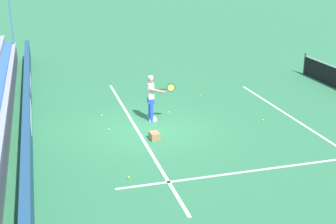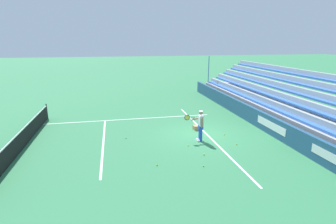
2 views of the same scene
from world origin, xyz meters
The scene contains 15 objects.
ground_plane centered at (0.00, 0.00, 0.00)m, with size 160.00×160.00×0.00m, color #337A4C.
court_baseline_white centered at (0.00, -0.50, 0.00)m, with size 12.00×0.10×0.01m, color white.
court_sideline_white centered at (4.11, 4.00, 0.00)m, with size 0.10×12.00×0.01m, color white.
court_service_line_white centered at (0.00, 5.50, 0.00)m, with size 8.22×0.10×0.01m, color white.
back_wall_sponsor_board centered at (-0.01, -4.23, 0.55)m, with size 26.05×0.25×1.10m.
tennis_player centered at (-0.84, 0.24, 0.89)m, with size 0.61×0.98×1.71m.
ball_box_cardboard centered at (1.02, -0.12, 0.13)m, with size 0.40×0.30×0.26m, color #A87F51.
tennis_ball_near_player centered at (-2.70, 0.65, 0.03)m, with size 0.07×0.07×0.07m, color #CCE533.
tennis_ball_stray_back centered at (3.60, -1.52, 0.03)m, with size 0.07×0.07×0.07m, color #CCE533.
tennis_ball_by_box centered at (-3.84, 1.07, 0.03)m, with size 0.07×0.07×0.07m, color #CCE533.
tennis_ball_midcourt centered at (-0.24, -1.48, 0.03)m, with size 0.07×0.07×0.07m, color #CCE533.
tennis_ball_toward_net centered at (-3.32, 3.07, 0.03)m, with size 0.07×0.07×0.07m, color #CCE533.
tennis_ball_on_baseline centered at (-1.45, 1.08, 0.03)m, with size 0.07×0.07×0.07m, color #CCE533.
tennis_ball_far_left centered at (-1.83, -1.51, 0.03)m, with size 0.07×0.07×0.07m, color #CCE533.
tennis_ball_far_right centered at (0.36, 4.26, 0.03)m, with size 0.07×0.07×0.07m, color #CCE533.
Camera 1 is at (15.28, -3.67, 6.11)m, focal length 50.00 mm.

